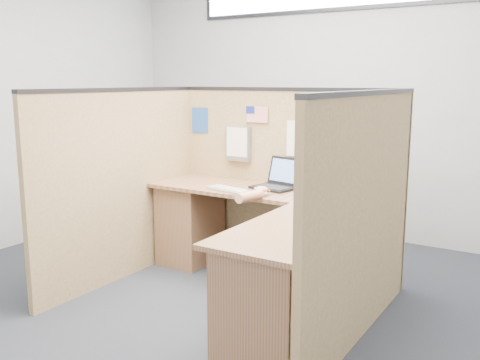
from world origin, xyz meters
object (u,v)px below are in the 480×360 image
Objects in this scene: l_desk at (260,247)px; keyboard at (229,190)px; laptop at (277,180)px; mouse at (261,193)px.

keyboard reaches higher than l_desk.
l_desk is 5.22× the size of laptop.
mouse is (0.29, 0.00, 0.01)m from keyboard.
laptop is at bearing 97.78° from mouse.
keyboard is at bearing 180.00° from mouse.
l_desk is at bearing -61.43° from mouse.
laptop is 0.42m from keyboard.
laptop is at bearing 105.83° from l_desk.
l_desk is 18.35× the size of mouse.
mouse is at bearing -70.63° from laptop.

